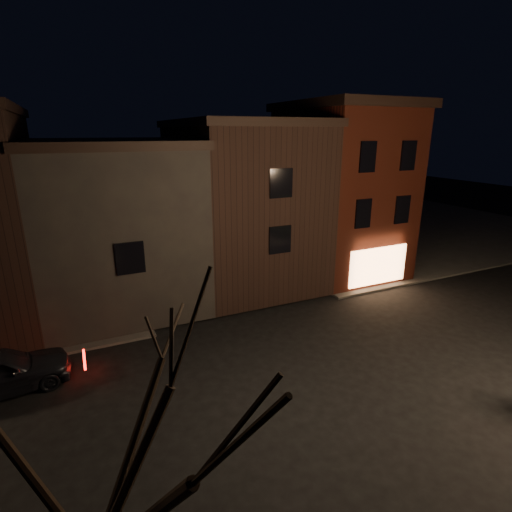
{
  "coord_description": "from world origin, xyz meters",
  "views": [
    {
      "loc": [
        -7.65,
        -11.54,
        8.9
      ],
      "look_at": [
        -0.04,
        4.98,
        3.2
      ],
      "focal_mm": 28.0,
      "sensor_mm": 36.0,
      "label": 1
    }
  ],
  "objects": [
    {
      "name": "sidewalk_far_right",
      "position": [
        20.0,
        20.0,
        0.06
      ],
      "size": [
        30.0,
        30.0,
        0.12
      ],
      "primitive_type": "cube",
      "color": "#2D2B28",
      "rests_on": "ground"
    },
    {
      "name": "row_building_a",
      "position": [
        1.5,
        10.5,
        4.83
      ],
      "size": [
        7.3,
        10.3,
        9.4
      ],
      "color": "black",
      "rests_on": "ground"
    },
    {
      "name": "row_building_b",
      "position": [
        -5.75,
        10.5,
        4.33
      ],
      "size": [
        7.8,
        10.3,
        8.4
      ],
      "color": "black",
      "rests_on": "ground"
    },
    {
      "name": "corner_building",
      "position": [
        8.0,
        9.47,
        5.4
      ],
      "size": [
        6.5,
        8.5,
        10.5
      ],
      "color": "#43150C",
      "rests_on": "ground"
    },
    {
      "name": "bare_tree_left",
      "position": [
        -8.0,
        -7.0,
        5.43
      ],
      "size": [
        5.6,
        5.6,
        7.5
      ],
      "color": "black",
      "rests_on": "sidewalk_near_left"
    },
    {
      "name": "ground",
      "position": [
        0.0,
        0.0,
        0.0
      ],
      "size": [
        120.0,
        120.0,
        0.0
      ],
      "primitive_type": "plane",
      "color": "black",
      "rests_on": "ground"
    }
  ]
}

